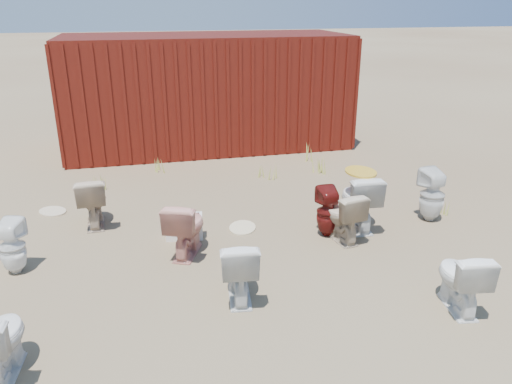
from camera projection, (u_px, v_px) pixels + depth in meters
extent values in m
plane|color=brown|center=(266.00, 246.00, 6.68)|extent=(100.00, 100.00, 0.00)
cube|color=#510F0D|center=(207.00, 91.00, 10.97)|extent=(6.00, 2.40, 2.40)
imported|color=tan|center=(186.00, 227.00, 6.36)|extent=(0.67, 0.84, 0.75)
imported|color=white|center=(238.00, 268.00, 5.41)|extent=(0.50, 0.77, 0.74)
imported|color=#5B120F|center=(328.00, 212.00, 6.87)|extent=(0.32, 0.33, 0.70)
imported|color=white|center=(461.00, 279.00, 5.22)|extent=(0.50, 0.75, 0.71)
imported|color=white|center=(12.00, 247.00, 5.92)|extent=(0.38, 0.39, 0.68)
imported|color=#C2A98E|center=(92.00, 201.00, 7.19)|extent=(0.45, 0.75, 0.75)
imported|color=tan|center=(341.00, 216.00, 6.75)|extent=(0.52, 0.76, 0.71)
imported|color=silver|center=(358.00, 200.00, 7.10)|extent=(0.53, 0.85, 0.83)
imported|color=white|center=(432.00, 195.00, 7.34)|extent=(0.39, 0.40, 0.79)
ellipsoid|color=gold|center=(361.00, 172.00, 6.94)|extent=(0.42, 0.53, 0.02)
cube|color=white|center=(184.00, 227.00, 6.84)|extent=(0.52, 0.26, 0.35)
ellipsoid|color=beige|center=(242.00, 228.00, 7.19)|extent=(0.51, 0.59, 0.02)
ellipsoid|color=beige|center=(53.00, 211.00, 7.74)|extent=(0.58, 0.59, 0.02)
cone|color=#B0B448|center=(96.00, 182.00, 8.62)|extent=(0.36, 0.36, 0.28)
cone|color=#B0B448|center=(268.00, 170.00, 9.20)|extent=(0.32, 0.32, 0.31)
cone|color=#B0B448|center=(322.00, 166.00, 9.42)|extent=(0.36, 0.36, 0.30)
cone|color=#B0B448|center=(162.00, 164.00, 9.55)|extent=(0.30, 0.30, 0.30)
cone|color=#B0B448|center=(304.00, 153.00, 10.17)|extent=(0.34, 0.34, 0.34)
cone|color=#B0B448|center=(441.00, 206.00, 7.62)|extent=(0.28, 0.28, 0.26)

